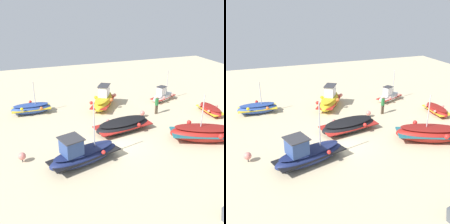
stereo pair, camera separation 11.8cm
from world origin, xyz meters
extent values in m
plane|color=beige|center=(0.00, 0.00, 0.00)|extent=(52.83, 52.83, 0.00)
ellipsoid|color=black|center=(-1.50, -1.61, 0.45)|extent=(5.08, 2.68, 0.96)
cube|color=maroon|center=(-1.50, -1.61, 0.49)|extent=(4.89, 2.69, 0.14)
ellipsoid|color=black|center=(-1.50, -1.61, 0.83)|extent=(4.46, 2.34, 0.20)
sphere|color=red|center=(-2.52, -0.76, 0.75)|extent=(0.29, 0.29, 0.29)
sphere|color=#EA7F75|center=(-0.49, -2.46, 0.69)|extent=(0.29, 0.29, 0.29)
ellipsoid|color=white|center=(-8.20, -6.86, 0.35)|extent=(3.41, 2.33, 0.73)
cube|color=maroon|center=(-8.20, -6.86, 0.38)|extent=(3.30, 2.30, 0.09)
ellipsoid|color=beige|center=(-8.20, -6.86, 0.64)|extent=(2.99, 2.04, 0.14)
cube|color=white|center=(-7.86, -6.71, 1.12)|extent=(0.97, 0.90, 0.85)
cube|color=#333338|center=(-7.86, -6.71, 1.58)|extent=(1.12, 1.05, 0.06)
cylinder|color=#B7B7BC|center=(-8.72, -7.11, 1.91)|extent=(0.08, 0.08, 2.43)
sphere|color=#EA7F75|center=(-9.15, -6.61, 0.61)|extent=(0.26, 0.26, 0.26)
sphere|color=yellow|center=(-7.93, -7.44, 0.60)|extent=(0.26, 0.26, 0.26)
sphere|color=#EA7F75|center=(-7.77, -5.98, 0.63)|extent=(0.26, 0.26, 0.26)
ellipsoid|color=#2D4C9E|center=(5.12, -7.96, 0.45)|extent=(3.64, 1.47, 0.93)
cube|color=gold|center=(5.12, -7.96, 0.50)|extent=(3.50, 1.51, 0.10)
ellipsoid|color=navy|center=(5.12, -7.96, 0.84)|extent=(3.21, 1.28, 0.17)
cylinder|color=#B7B7BC|center=(4.73, -7.95, 1.95)|extent=(0.08, 0.08, 2.08)
sphere|color=orange|center=(4.29, -7.13, 0.70)|extent=(0.28, 0.28, 0.28)
sphere|color=red|center=(5.11, -8.77, 0.85)|extent=(0.28, 0.28, 0.28)
sphere|color=yellow|center=(5.98, -7.15, 0.84)|extent=(0.28, 0.28, 0.28)
ellipsoid|color=maroon|center=(-6.56, 1.99, 0.58)|extent=(5.42, 3.87, 1.30)
cube|color=#1E6670|center=(-6.56, 1.99, 0.64)|extent=(5.24, 3.79, 0.25)
ellipsoid|color=maroon|center=(-6.56, 1.99, 1.06)|extent=(4.75, 3.35, 0.31)
cylinder|color=#B7B7BC|center=(-6.30, 1.88, 2.39)|extent=(0.08, 0.08, 2.46)
sphere|color=red|center=(-6.20, 0.59, 0.96)|extent=(0.35, 0.35, 0.35)
sphere|color=red|center=(-6.92, 3.39, 0.94)|extent=(0.35, 0.35, 0.35)
ellipsoid|color=navy|center=(2.62, 1.88, 0.49)|extent=(5.21, 3.05, 1.09)
cube|color=black|center=(2.62, 1.88, 0.54)|extent=(5.02, 3.00, 0.19)
ellipsoid|color=#151E45|center=(2.62, 1.88, 0.90)|extent=(4.57, 2.64, 0.25)
cube|color=#2D4784|center=(3.49, 2.14, 1.50)|extent=(1.44, 1.47, 1.04)
cube|color=#333338|center=(3.49, 2.14, 2.05)|extent=(1.67, 1.71, 0.06)
cylinder|color=#B7B7BC|center=(1.86, 1.65, 2.51)|extent=(0.08, 0.08, 3.06)
sphere|color=red|center=(1.53, 2.52, 0.90)|extent=(0.27, 0.27, 0.27)
sphere|color=#EA7F75|center=(3.71, 1.24, 0.92)|extent=(0.27, 0.27, 0.27)
ellipsoid|color=maroon|center=(-10.50, -2.20, 0.36)|extent=(1.39, 3.18, 0.78)
cube|color=gold|center=(-10.50, -2.20, 0.39)|extent=(1.39, 3.05, 0.13)
ellipsoid|color=maroon|center=(-10.50, -2.20, 0.65)|extent=(1.19, 2.79, 0.18)
sphere|color=#EA7F75|center=(-9.78, -1.52, 0.60)|extent=(0.24, 0.24, 0.24)
sphere|color=#EA7F75|center=(-11.16, -2.16, 0.67)|extent=(0.24, 0.24, 0.24)
sphere|color=#EA7F75|center=(-9.88, -2.97, 0.62)|extent=(0.24, 0.24, 0.24)
ellipsoid|color=gold|center=(-1.68, -7.14, 0.54)|extent=(3.72, 4.63, 1.15)
cube|color=maroon|center=(-1.68, -7.14, 0.60)|extent=(3.64, 4.49, 0.15)
ellipsoid|color=gold|center=(-1.68, -7.14, 1.00)|extent=(3.24, 4.06, 0.23)
cube|color=white|center=(-1.83, -7.39, 1.61)|extent=(1.44, 1.60, 1.04)
cube|color=#333338|center=(-1.83, -7.39, 2.16)|extent=(1.67, 1.86, 0.06)
sphere|color=red|center=(-0.30, -6.62, 0.82)|extent=(0.33, 0.33, 0.33)
sphere|color=orange|center=(-2.23, -6.33, 0.98)|extent=(0.33, 0.33, 0.33)
sphere|color=yellow|center=(-1.13, -7.95, 0.82)|extent=(0.33, 0.33, 0.33)
sphere|color=#EA7F75|center=(-3.07, -7.66, 0.94)|extent=(0.33, 0.33, 0.33)
cylinder|color=brown|center=(-5.68, -3.86, 0.43)|extent=(0.14, 0.14, 0.87)
cylinder|color=brown|center=(-5.84, -3.86, 0.43)|extent=(0.14, 0.14, 0.87)
cylinder|color=#236B33|center=(-5.76, -3.86, 1.18)|extent=(0.32, 0.32, 0.63)
sphere|color=tan|center=(-5.76, -3.86, 1.61)|extent=(0.22, 0.22, 0.22)
cylinder|color=#3F3F42|center=(-4.22, -3.64, 0.08)|extent=(0.08, 0.08, 0.16)
sphere|color=#EA7F75|center=(-4.22, -3.64, 0.38)|extent=(0.45, 0.45, 0.45)
cylinder|color=#3F3F42|center=(6.45, 0.43, 0.09)|extent=(0.08, 0.08, 0.19)
sphere|color=#EA7F75|center=(6.45, 0.43, 0.44)|extent=(0.51, 0.51, 0.51)
camera|label=1|loc=(6.27, 17.07, 9.97)|focal=44.36mm
camera|label=2|loc=(6.16, 17.11, 9.97)|focal=44.36mm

